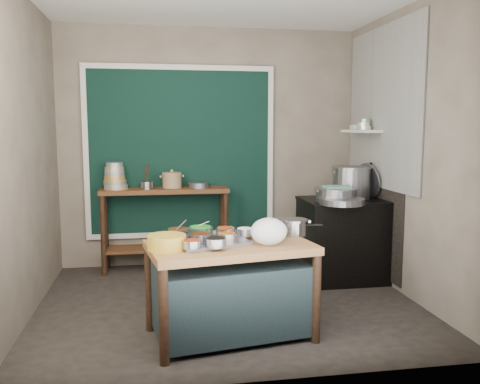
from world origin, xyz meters
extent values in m
cube|color=#2C2722|center=(0.00, 0.00, -0.01)|extent=(3.50, 3.00, 0.02)
cube|color=gray|center=(0.00, 1.51, 1.40)|extent=(3.50, 0.02, 2.80)
cube|color=gray|center=(-1.76, 0.00, 1.40)|extent=(0.02, 3.00, 2.80)
cube|color=gray|center=(1.76, 0.00, 1.40)|extent=(0.02, 3.00, 2.80)
cube|color=black|center=(-0.35, 1.47, 1.35)|extent=(2.10, 0.02, 1.90)
cube|color=#B2B2AA|center=(1.74, 0.55, 1.85)|extent=(0.02, 1.70, 1.70)
cube|color=black|center=(1.74, 0.65, 0.70)|extent=(0.01, 1.30, 1.30)
cube|color=beige|center=(1.63, 0.85, 1.60)|extent=(0.22, 0.70, 0.03)
cube|color=brown|center=(-0.09, -0.75, 0.38)|extent=(1.35, 0.91, 0.75)
cube|color=#4F2F16|center=(-0.55, 1.28, 0.47)|extent=(1.45, 0.40, 0.95)
cube|color=black|center=(1.35, 0.55, 0.42)|extent=(0.90, 0.68, 0.85)
cube|color=black|center=(1.35, 0.55, 0.86)|extent=(0.92, 0.69, 0.03)
cube|color=gray|center=(-0.25, -0.73, 0.76)|extent=(0.65, 0.55, 0.02)
cylinder|color=gray|center=(0.05, -0.60, 0.81)|extent=(0.14, 0.14, 0.06)
cylinder|color=gray|center=(-0.33, -0.79, 0.81)|extent=(0.17, 0.17, 0.07)
cylinder|color=gray|center=(-0.48, -0.57, 0.81)|extent=(0.17, 0.17, 0.07)
cylinder|color=gray|center=(-0.31, -0.57, 0.81)|extent=(0.20, 0.20, 0.08)
cylinder|color=gray|center=(-0.10, -0.57, 0.81)|extent=(0.16, 0.16, 0.07)
cylinder|color=gray|center=(-0.41, -0.95, 0.80)|extent=(0.14, 0.14, 0.06)
cylinder|color=gray|center=(-0.13, -0.78, 0.81)|extent=(0.16, 0.16, 0.07)
cylinder|color=gray|center=(-0.49, -0.75, 0.81)|extent=(0.18, 0.18, 0.07)
cylinder|color=gray|center=(-0.23, -0.93, 0.81)|extent=(0.16, 0.16, 0.07)
cylinder|color=#B4882F|center=(-0.58, -0.86, 0.80)|extent=(0.33, 0.33, 0.11)
ellipsoid|color=white|center=(0.19, -0.84, 0.86)|extent=(0.35, 0.32, 0.21)
ellipsoid|color=white|center=(0.27, -0.69, 0.83)|extent=(0.26, 0.24, 0.16)
cylinder|color=tan|center=(-1.10, 1.29, 0.98)|extent=(0.27, 0.27, 0.05)
cylinder|color=gray|center=(-1.10, 1.29, 1.03)|extent=(0.26, 0.26, 0.05)
cylinder|color=gold|center=(-1.10, 1.29, 1.08)|extent=(0.23, 0.23, 0.05)
cylinder|color=gray|center=(-1.10, 1.29, 1.13)|extent=(0.22, 0.22, 0.05)
cylinder|color=tan|center=(-1.10, 1.29, 1.18)|extent=(0.21, 0.21, 0.05)
cylinder|color=gray|center=(-1.10, 1.29, 1.23)|extent=(0.19, 0.19, 0.05)
cylinder|color=gray|center=(-0.75, 1.22, 0.99)|extent=(0.18, 0.18, 0.09)
cylinder|color=gray|center=(-0.16, 1.25, 0.98)|extent=(0.28, 0.28, 0.06)
cylinder|color=gray|center=(1.65, 0.65, 1.07)|extent=(0.17, 0.40, 0.38)
cube|color=#4B8676|center=(1.18, 0.38, 1.03)|extent=(0.25, 0.20, 0.02)
cylinder|color=gray|center=(1.18, 0.22, 0.91)|extent=(0.54, 0.54, 0.06)
cylinder|color=silver|center=(1.63, 0.78, 1.63)|extent=(0.15, 0.15, 0.04)
cylinder|color=silver|center=(1.63, 0.78, 1.67)|extent=(0.14, 0.14, 0.04)
cylinder|color=gray|center=(1.63, 0.78, 1.71)|extent=(0.13, 0.13, 0.04)
cylinder|color=gray|center=(1.63, 0.99, 1.64)|extent=(0.20, 0.20, 0.05)
camera|label=1|loc=(-0.67, -4.56, 1.65)|focal=38.00mm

